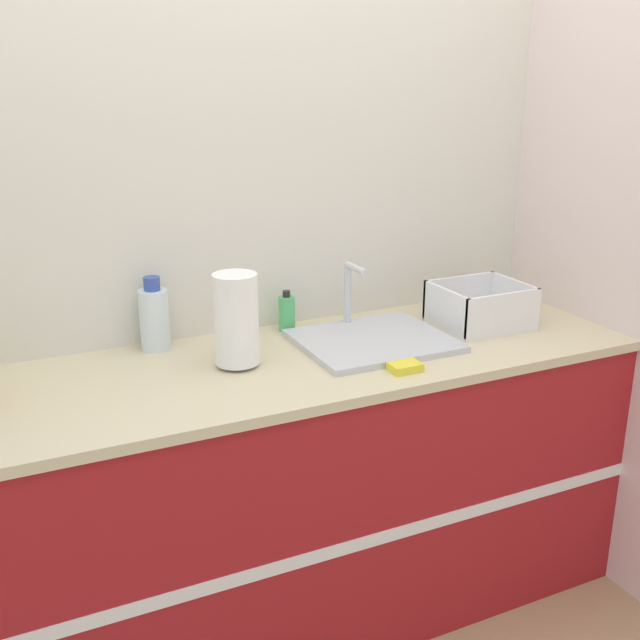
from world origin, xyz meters
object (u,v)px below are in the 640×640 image
dish_rack (480,310)px  soap_dispenser (287,313)px  sink (372,338)px  bottle_clear (154,318)px  paper_towel_roll (236,320)px

dish_rack → soap_dispenser: 0.64m
sink → bottle_clear: 0.67m
sink → soap_dispenser: size_ratio=3.35×
paper_towel_roll → soap_dispenser: (0.25, 0.23, -0.08)m
dish_rack → paper_towel_roll: bearing=-180.0°
dish_rack → sink: bearing=179.9°
paper_towel_roll → dish_rack: (0.85, 0.00, -0.09)m
sink → dish_rack: (0.41, -0.00, 0.04)m
sink → bottle_clear: bearing=159.1°
paper_towel_roll → soap_dispenser: bearing=42.3°
sink → soap_dispenser: 0.30m
paper_towel_roll → sink: bearing=0.1°
dish_rack → bottle_clear: size_ratio=1.26×
sink → soap_dispenser: (-0.19, 0.23, 0.04)m
sink → paper_towel_roll: (-0.44, -0.00, 0.12)m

